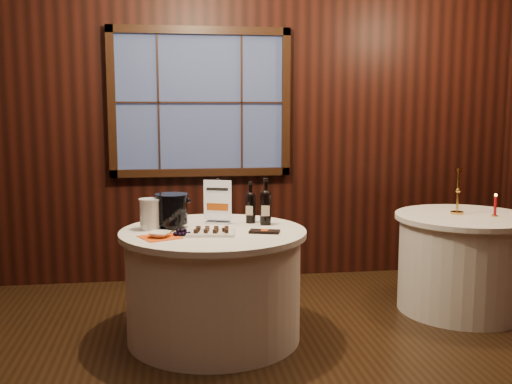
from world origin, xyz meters
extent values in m
cube|color=black|center=(0.00, 2.50, 1.50)|extent=(6.00, 0.02, 3.00)
cube|color=#384676|center=(0.00, 2.47, 1.65)|extent=(1.50, 0.01, 1.20)
cylinder|color=white|center=(0.00, 1.00, 0.36)|extent=(1.20, 1.20, 0.73)
cylinder|color=white|center=(0.00, 1.00, 0.75)|extent=(1.28, 1.28, 0.04)
cylinder|color=white|center=(2.00, 1.30, 0.36)|extent=(1.00, 1.00, 0.73)
cylinder|color=white|center=(2.00, 1.30, 0.75)|extent=(1.08, 1.08, 0.04)
cube|color=silver|center=(0.05, 1.23, 0.78)|extent=(0.19, 0.15, 0.02)
cube|color=silver|center=(0.05, 1.23, 0.94)|extent=(0.03, 0.02, 0.31)
cube|color=white|center=(0.05, 1.21, 0.94)|extent=(0.19, 0.07, 0.29)
cylinder|color=black|center=(0.29, 1.22, 0.87)|extent=(0.07, 0.07, 0.19)
sphere|color=black|center=(0.29, 1.22, 0.96)|extent=(0.07, 0.07, 0.07)
cylinder|color=black|center=(0.29, 1.22, 1.02)|extent=(0.03, 0.03, 0.09)
cylinder|color=black|center=(0.29, 1.22, 1.06)|extent=(0.03, 0.03, 0.02)
cube|color=beige|center=(0.29, 1.18, 0.87)|extent=(0.05, 0.02, 0.07)
cylinder|color=black|center=(0.39, 1.14, 0.88)|extent=(0.08, 0.08, 0.22)
sphere|color=black|center=(0.39, 1.14, 0.99)|extent=(0.08, 0.08, 0.08)
cylinder|color=black|center=(0.39, 1.14, 1.05)|extent=(0.03, 0.03, 0.10)
cylinder|color=black|center=(0.39, 1.14, 1.09)|extent=(0.03, 0.03, 0.02)
cube|color=beige|center=(0.39, 1.10, 0.88)|extent=(0.06, 0.01, 0.08)
cylinder|color=black|center=(-0.28, 1.12, 0.78)|extent=(0.17, 0.17, 0.03)
cylinder|color=black|center=(-0.28, 1.12, 0.89)|extent=(0.22, 0.22, 0.19)
cylinder|color=black|center=(-0.28, 1.12, 1.00)|extent=(0.23, 0.23, 0.02)
cube|color=white|center=(-0.02, 0.86, 0.78)|extent=(0.34, 0.25, 0.02)
cube|color=black|center=(0.33, 0.86, 0.78)|extent=(0.22, 0.16, 0.02)
cylinder|color=#382814|center=(-0.29, 0.85, 0.79)|extent=(0.07, 0.01, 0.03)
cylinder|color=white|center=(-0.43, 1.09, 0.87)|extent=(0.14, 0.14, 0.20)
cylinder|color=white|center=(-0.43, 1.09, 0.98)|extent=(0.15, 0.15, 0.01)
torus|color=white|center=(-0.36, 1.09, 0.88)|extent=(0.10, 0.05, 0.10)
cube|color=#DD4C12|center=(-0.36, 0.81, 0.77)|extent=(0.31, 0.31, 0.00)
imported|color=white|center=(-0.36, 0.81, 0.79)|extent=(0.18, 0.18, 0.03)
cylinder|color=#BE8F3B|center=(1.96, 1.36, 0.78)|extent=(0.10, 0.10, 0.02)
cylinder|color=#BE8F3B|center=(1.96, 1.36, 0.95)|extent=(0.02, 0.02, 0.32)
cylinder|color=#BE8F3B|center=(1.96, 1.36, 1.12)|extent=(0.05, 0.05, 0.03)
cylinder|color=#BE8F3B|center=(2.19, 1.20, 0.78)|extent=(0.05, 0.05, 0.01)
cylinder|color=#AB0D11|center=(2.19, 1.20, 0.85)|extent=(0.02, 0.02, 0.15)
sphere|color=#FFB23F|center=(2.19, 1.20, 0.94)|extent=(0.02, 0.02, 0.02)
camera|label=1|loc=(-0.29, -3.03, 1.60)|focal=42.00mm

